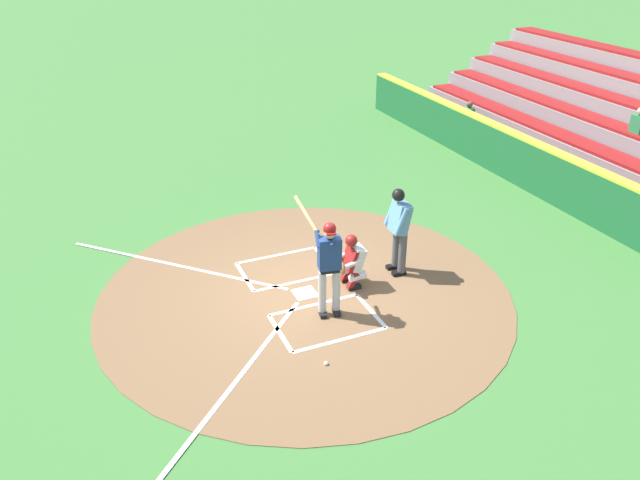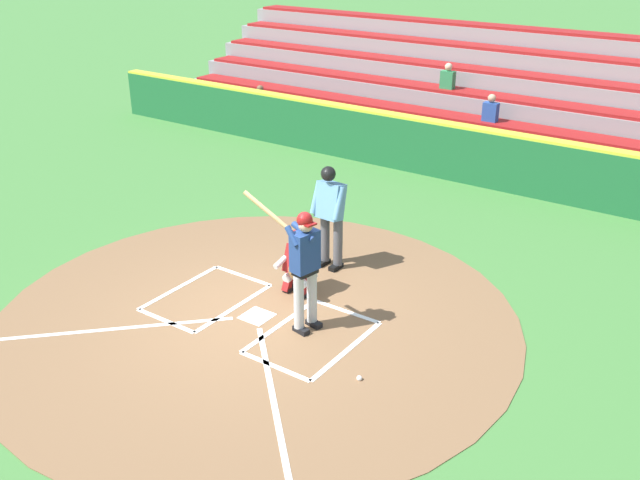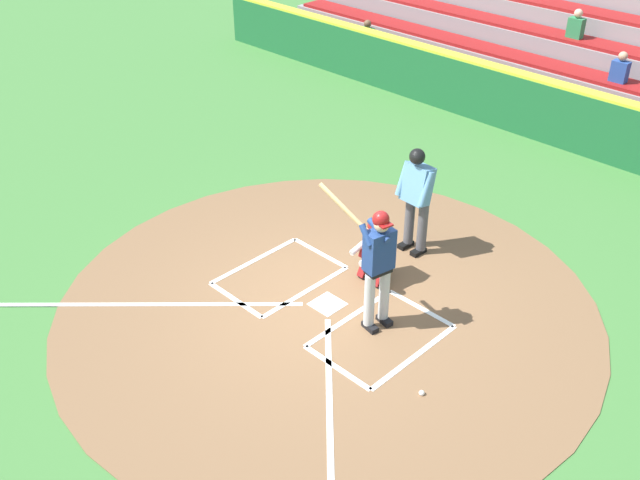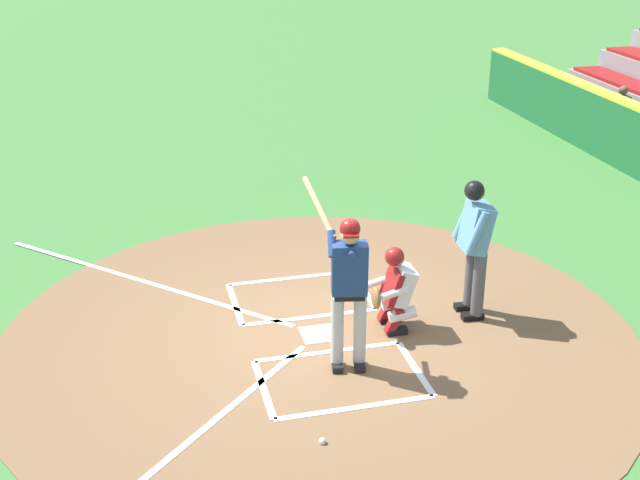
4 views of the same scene
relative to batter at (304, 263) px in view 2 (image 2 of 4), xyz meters
The scene contains 9 objects.
ground_plane 1.37m from the batter, ahead, with size 120.00×120.00×0.00m, color #427A38.
dirt_circle 1.36m from the batter, ahead, with size 8.00×8.00×0.01m, color brown.
home_plate_and_chalk 1.69m from the batter, 51.81° to the left, with size 7.93×4.91×0.01m.
batter is the anchor object (origin of this frame).
catcher 1.20m from the batter, 48.60° to the right, with size 0.59×0.62×1.13m.
plate_umpire 2.08m from the batter, 66.26° to the right, with size 0.60×0.43×1.86m.
baseball 1.84m from the batter, 154.70° to the left, with size 0.07×0.07×0.07m, color white.
backstop_wall 7.42m from the batter, 83.78° to the right, with size 22.00×0.36×1.31m.
bleacher_stand 11.22m from the batter, 85.92° to the right, with size 20.00×5.10×3.45m.
Camera 2 is at (-6.19, 7.22, 5.61)m, focal length 40.09 mm.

